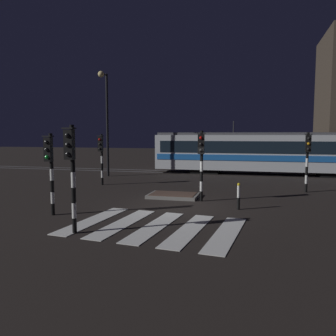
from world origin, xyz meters
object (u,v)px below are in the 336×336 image
(traffic_light_corner_far_left, at_px, (101,152))
(tram, at_px, (267,152))
(traffic_light_corner_near_left, at_px, (50,162))
(traffic_light_corner_far_right, at_px, (308,153))
(bollard_island_edge, at_px, (239,196))
(traffic_light_median_centre, at_px, (201,155))
(street_lamp_trackside_left, at_px, (106,112))
(traffic_light_kerb_mid_left, at_px, (71,163))

(traffic_light_corner_far_left, bearing_deg, tram, 39.68)
(traffic_light_corner_near_left, distance_m, traffic_light_corner_far_right, 12.92)
(traffic_light_corner_far_left, distance_m, bollard_island_edge, 9.87)
(traffic_light_corner_near_left, distance_m, bollard_island_edge, 7.57)
(traffic_light_median_centre, relative_size, street_lamp_trackside_left, 0.43)
(traffic_light_corner_near_left, height_order, traffic_light_corner_far_left, traffic_light_corner_near_left)
(street_lamp_trackside_left, relative_size, bollard_island_edge, 6.77)
(traffic_light_median_centre, height_order, street_lamp_trackside_left, street_lamp_trackside_left)
(traffic_light_corner_near_left, xyz_separation_m, traffic_light_corner_far_right, (10.16, 7.99, 0.05))
(tram, bearing_deg, bollard_island_edge, -96.62)
(traffic_light_corner_far_right, distance_m, traffic_light_kerb_mid_left, 12.84)
(traffic_light_corner_far_left, bearing_deg, bollard_island_edge, -29.93)
(traffic_light_corner_near_left, bearing_deg, street_lamp_trackside_left, 104.88)
(street_lamp_trackside_left, bearing_deg, bollard_island_edge, -41.81)
(traffic_light_kerb_mid_left, bearing_deg, traffic_light_corner_near_left, 136.25)
(traffic_light_corner_far_right, distance_m, traffic_light_median_centre, 6.36)
(traffic_light_corner_far_left, bearing_deg, traffic_light_corner_far_right, 1.38)
(traffic_light_corner_near_left, bearing_deg, traffic_light_corner_far_right, 38.20)
(traffic_light_corner_near_left, relative_size, street_lamp_trackside_left, 0.42)
(traffic_light_corner_near_left, relative_size, bollard_island_edge, 2.82)
(traffic_light_median_centre, bearing_deg, bollard_island_edge, -36.41)
(traffic_light_corner_far_right, relative_size, bollard_island_edge, 2.89)
(bollard_island_edge, bearing_deg, traffic_light_corner_near_left, -157.47)
(traffic_light_corner_far_right, xyz_separation_m, traffic_light_median_centre, (-5.07, -3.85, 0.03))
(bollard_island_edge, bearing_deg, traffic_light_median_centre, 143.59)
(street_lamp_trackside_left, distance_m, bollard_island_edge, 14.02)
(traffic_light_corner_near_left, relative_size, traffic_light_median_centre, 0.96)
(traffic_light_median_centre, distance_m, tram, 12.30)
(traffic_light_kerb_mid_left, relative_size, street_lamp_trackside_left, 0.45)
(traffic_light_corner_near_left, bearing_deg, traffic_light_kerb_mid_left, -43.75)
(traffic_light_kerb_mid_left, bearing_deg, tram, 70.58)
(traffic_light_kerb_mid_left, height_order, bollard_island_edge, traffic_light_kerb_mid_left)
(traffic_light_corner_far_right, relative_size, traffic_light_corner_far_left, 1.03)
(street_lamp_trackside_left, xyz_separation_m, tram, (11.50, 4.22, -2.99))
(traffic_light_kerb_mid_left, bearing_deg, bollard_island_edge, 45.02)
(traffic_light_median_centre, xyz_separation_m, tram, (3.28, 11.84, -0.40))
(traffic_light_kerb_mid_left, relative_size, traffic_light_corner_far_left, 1.08)
(tram, bearing_deg, traffic_light_corner_far_left, -140.32)
(traffic_light_corner_near_left, xyz_separation_m, street_lamp_trackside_left, (-3.13, 11.76, 2.67))
(traffic_light_corner_far_left, height_order, bollard_island_edge, traffic_light_corner_far_left)
(traffic_light_corner_near_left, relative_size, tram, 0.18)
(traffic_light_corner_near_left, bearing_deg, traffic_light_corner_far_left, 101.74)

